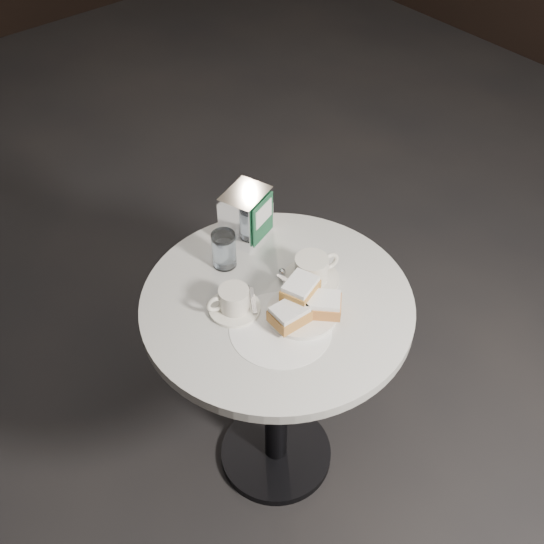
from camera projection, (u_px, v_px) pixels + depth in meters
The scene contains 9 objects.
ground at pixel (276, 455), 2.25m from camera, with size 7.00×7.00×0.00m, color black.
cafe_table at pixel (277, 350), 1.87m from camera, with size 0.70×0.70×0.74m.
sugar_spill at pixel (281, 329), 1.66m from camera, with size 0.25×0.25×0.00m, color white.
beignet_plate at pixel (304, 306), 1.67m from camera, with size 0.23×0.23×0.09m.
coffee_cup_left at pixel (234, 301), 1.69m from camera, with size 0.16×0.16×0.07m.
coffee_cup_right at pixel (312, 271), 1.76m from camera, with size 0.17×0.17×0.08m.
water_glass_left at pixel (224, 250), 1.79m from camera, with size 0.07×0.07×0.10m.
water_glass_right at pixel (241, 221), 1.87m from camera, with size 0.08×0.08×0.11m.
napkin_dispenser at pixel (246, 215), 1.86m from camera, with size 0.15×0.14×0.15m.
Camera 1 is at (-0.77, -0.90, 2.00)m, focal length 45.00 mm.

